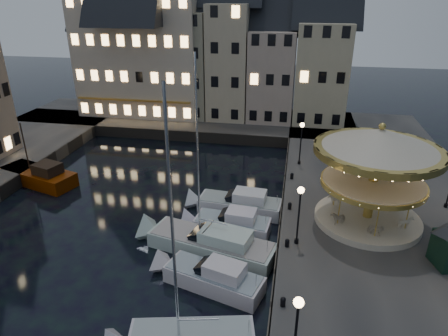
% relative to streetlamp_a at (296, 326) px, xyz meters
% --- Properties ---
extents(ground, '(160.00, 160.00, 0.00)m').
position_rel_streetlamp_a_xyz_m(ground, '(-7.20, 9.00, -4.02)').
color(ground, black).
rests_on(ground, ground).
extents(quay_east, '(16.00, 56.00, 1.30)m').
position_rel_streetlamp_a_xyz_m(quay_east, '(6.80, 15.00, -3.37)').
color(quay_east, '#474442').
rests_on(quay_east, ground).
extents(quay_north, '(44.00, 12.00, 1.30)m').
position_rel_streetlamp_a_xyz_m(quay_north, '(-15.20, 37.00, -3.37)').
color(quay_north, '#474442').
rests_on(quay_north, ground).
extents(quaywall_e, '(0.15, 44.00, 1.30)m').
position_rel_streetlamp_a_xyz_m(quaywall_e, '(-1.20, 15.00, -3.37)').
color(quaywall_e, '#47423A').
rests_on(quaywall_e, ground).
extents(quaywall_n, '(48.00, 0.15, 1.30)m').
position_rel_streetlamp_a_xyz_m(quaywall_n, '(-13.20, 31.00, -3.37)').
color(quaywall_n, '#47423A').
rests_on(quaywall_n, ground).
extents(streetlamp_a, '(0.44, 0.44, 4.17)m').
position_rel_streetlamp_a_xyz_m(streetlamp_a, '(0.00, 0.00, 0.00)').
color(streetlamp_a, black).
rests_on(streetlamp_a, quay_east).
extents(streetlamp_b, '(0.44, 0.44, 4.17)m').
position_rel_streetlamp_a_xyz_m(streetlamp_b, '(0.00, 10.00, 0.00)').
color(streetlamp_b, black).
rests_on(streetlamp_b, quay_east).
extents(streetlamp_c, '(0.44, 0.44, 4.17)m').
position_rel_streetlamp_a_xyz_m(streetlamp_c, '(0.00, 23.50, 0.00)').
color(streetlamp_c, black).
rests_on(streetlamp_c, quay_east).
extents(bollard_a, '(0.30, 0.30, 0.57)m').
position_rel_streetlamp_a_xyz_m(bollard_a, '(-0.60, 4.00, -2.41)').
color(bollard_a, black).
rests_on(bollard_a, quay_east).
extents(bollard_b, '(0.30, 0.30, 0.57)m').
position_rel_streetlamp_a_xyz_m(bollard_b, '(-0.60, 9.50, -2.41)').
color(bollard_b, black).
rests_on(bollard_b, quay_east).
extents(bollard_c, '(0.30, 0.30, 0.57)m').
position_rel_streetlamp_a_xyz_m(bollard_c, '(-0.60, 14.50, -2.41)').
color(bollard_c, black).
rests_on(bollard_c, quay_east).
extents(bollard_d, '(0.30, 0.30, 0.57)m').
position_rel_streetlamp_a_xyz_m(bollard_d, '(-0.60, 20.00, -2.41)').
color(bollard_d, black).
rests_on(bollard_d, quay_east).
extents(townhouse_na, '(5.50, 8.00, 12.80)m').
position_rel_streetlamp_a_xyz_m(townhouse_na, '(-26.70, 39.00, 3.76)').
color(townhouse_na, slate).
rests_on(townhouse_na, quay_north).
extents(townhouse_nb, '(6.16, 8.00, 13.80)m').
position_rel_streetlamp_a_xyz_m(townhouse_nb, '(-21.25, 39.00, 4.26)').
color(townhouse_nb, tan).
rests_on(townhouse_nb, quay_north).
extents(townhouse_nc, '(6.82, 8.00, 14.80)m').
position_rel_streetlamp_a_xyz_m(townhouse_nc, '(-15.20, 39.00, 4.76)').
color(townhouse_nc, gray).
rests_on(townhouse_nc, quay_north).
extents(townhouse_nd, '(5.50, 8.00, 15.80)m').
position_rel_streetlamp_a_xyz_m(townhouse_nd, '(-9.45, 39.00, 5.26)').
color(townhouse_nd, '#BAA98C').
rests_on(townhouse_nd, quay_north).
extents(townhouse_ne, '(6.16, 8.00, 12.80)m').
position_rel_streetlamp_a_xyz_m(townhouse_ne, '(-4.00, 39.00, 3.76)').
color(townhouse_ne, tan).
rests_on(townhouse_ne, quay_north).
extents(townhouse_nf, '(6.82, 8.00, 13.80)m').
position_rel_streetlamp_a_xyz_m(townhouse_nf, '(2.05, 39.00, 4.26)').
color(townhouse_nf, tan).
rests_on(townhouse_nf, quay_north).
extents(hotel_corner, '(17.60, 9.00, 16.80)m').
position_rel_streetlamp_a_xyz_m(hotel_corner, '(-21.20, 39.00, 5.76)').
color(hotel_corner, beige).
rests_on(hotel_corner, quay_north).
extents(motorboat_b, '(7.19, 3.84, 2.15)m').
position_rel_streetlamp_a_xyz_m(motorboat_b, '(-5.25, 6.38, -3.38)').
color(motorboat_b, silver).
rests_on(motorboat_b, ground).
extents(motorboat_c, '(9.97, 4.74, 13.25)m').
position_rel_streetlamp_a_xyz_m(motorboat_c, '(-6.11, 9.87, -3.34)').
color(motorboat_c, silver).
rests_on(motorboat_c, ground).
extents(motorboat_d, '(6.66, 2.66, 2.15)m').
position_rel_streetlamp_a_xyz_m(motorboat_d, '(-5.15, 12.54, -3.38)').
color(motorboat_d, silver).
rests_on(motorboat_d, ground).
extents(motorboat_e, '(7.82, 2.83, 2.15)m').
position_rel_streetlamp_a_xyz_m(motorboat_e, '(-5.03, 15.67, -3.38)').
color(motorboat_e, silver).
rests_on(motorboat_e, ground).
extents(red_fishing_boat, '(8.04, 4.70, 5.98)m').
position_rel_streetlamp_a_xyz_m(red_fishing_boat, '(-23.92, 17.43, -3.32)').
color(red_fishing_boat, '#581E00').
rests_on(red_fishing_boat, ground).
extents(carousel, '(8.55, 8.55, 7.48)m').
position_rel_streetlamp_a_xyz_m(carousel, '(4.98, 13.68, 2.21)').
color(carousel, '#C3B39B').
rests_on(carousel, quay_east).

